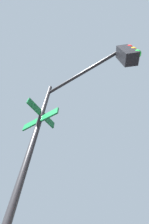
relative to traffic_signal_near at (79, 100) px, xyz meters
The scene contains 1 object.
traffic_signal_near is the anchor object (origin of this frame).
Camera 1 is at (-5.09, -6.06, 1.69)m, focal length 20.52 mm.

